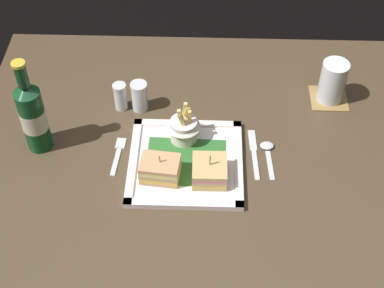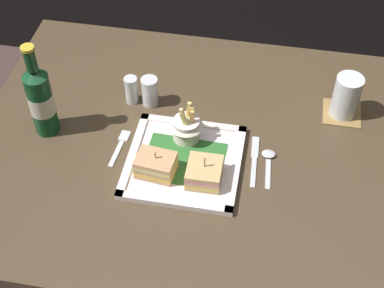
% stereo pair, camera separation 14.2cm
% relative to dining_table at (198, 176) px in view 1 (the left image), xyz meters
% --- Properties ---
extents(dining_table, '(1.16, 0.90, 0.77)m').
position_rel_dining_table_xyz_m(dining_table, '(0.00, 0.00, 0.00)').
color(dining_table, '#4B3B28').
rests_on(dining_table, ground_plane).
extents(square_plate, '(0.28, 0.28, 0.02)m').
position_rel_dining_table_xyz_m(square_plate, '(-0.03, -0.06, 0.13)').
color(square_plate, white).
rests_on(square_plate, dining_table).
extents(sandwich_half_left, '(0.10, 0.08, 0.07)m').
position_rel_dining_table_xyz_m(sandwich_half_left, '(-0.09, -0.11, 0.16)').
color(sandwich_half_left, tan).
rests_on(sandwich_half_left, square_plate).
extents(sandwich_half_right, '(0.08, 0.09, 0.08)m').
position_rel_dining_table_xyz_m(sandwich_half_right, '(0.03, -0.11, 0.15)').
color(sandwich_half_right, tan).
rests_on(sandwich_half_right, square_plate).
extents(fries_cup, '(0.08, 0.08, 0.11)m').
position_rel_dining_table_xyz_m(fries_cup, '(-0.04, 0.01, 0.18)').
color(fries_cup, white).
rests_on(fries_cup, square_plate).
extents(beer_bottle, '(0.06, 0.06, 0.27)m').
position_rel_dining_table_xyz_m(beer_bottle, '(-0.40, -0.01, 0.23)').
color(beer_bottle, '#0C421E').
rests_on(beer_bottle, dining_table).
extents(drink_coaster, '(0.10, 0.10, 0.00)m').
position_rel_dining_table_xyz_m(drink_coaster, '(0.35, 0.18, 0.12)').
color(drink_coaster, '#9C7844').
rests_on(drink_coaster, dining_table).
extents(water_glass, '(0.07, 0.07, 0.12)m').
position_rel_dining_table_xyz_m(water_glass, '(0.35, 0.18, 0.18)').
color(water_glass, silver).
rests_on(water_glass, dining_table).
extents(fork, '(0.03, 0.13, 0.00)m').
position_rel_dining_table_xyz_m(fork, '(-0.20, -0.03, 0.12)').
color(fork, silver).
rests_on(fork, dining_table).
extents(knife, '(0.02, 0.17, 0.00)m').
position_rel_dining_table_xyz_m(knife, '(0.14, -0.02, 0.12)').
color(knife, silver).
rests_on(knife, dining_table).
extents(spoon, '(0.03, 0.13, 0.01)m').
position_rel_dining_table_xyz_m(spoon, '(0.18, -0.01, 0.13)').
color(spoon, silver).
rests_on(spoon, dining_table).
extents(salt_shaker, '(0.04, 0.04, 0.08)m').
position_rel_dining_table_xyz_m(salt_shaker, '(-0.21, 0.13, 0.16)').
color(salt_shaker, silver).
rests_on(salt_shaker, dining_table).
extents(pepper_shaker, '(0.04, 0.04, 0.08)m').
position_rel_dining_table_xyz_m(pepper_shaker, '(-0.16, 0.13, 0.16)').
color(pepper_shaker, silver).
rests_on(pepper_shaker, dining_table).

